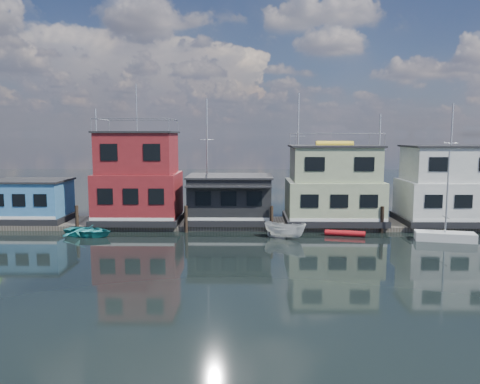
{
  "coord_description": "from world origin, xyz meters",
  "views": [
    {
      "loc": [
        1.1,
        -28.43,
        7.97
      ],
      "look_at": [
        0.38,
        12.0,
        3.0
      ],
      "focal_mm": 35.0,
      "sensor_mm": 36.0,
      "label": 1
    }
  ],
  "objects_px": {
    "houseboat_dark": "(230,199)",
    "houseboat_white": "(450,186)",
    "houseboat_red": "(138,179)",
    "dinghy_teal": "(89,231)",
    "red_kayak": "(345,233)",
    "houseboat_green": "(334,186)",
    "motorboat": "(285,230)",
    "day_sailer": "(445,236)",
    "houseboat_blue": "(32,200)"
  },
  "relations": [
    {
      "from": "houseboat_dark",
      "to": "day_sailer",
      "type": "relative_size",
      "value": 1.1
    },
    {
      "from": "red_kayak",
      "to": "day_sailer",
      "type": "bearing_deg",
      "value": 0.19
    },
    {
      "from": "day_sailer",
      "to": "red_kayak",
      "type": "relative_size",
      "value": 2.16
    },
    {
      "from": "houseboat_blue",
      "to": "red_kayak",
      "type": "relative_size",
      "value": 2.05
    },
    {
      "from": "houseboat_dark",
      "to": "red_kayak",
      "type": "bearing_deg",
      "value": -23.57
    },
    {
      "from": "day_sailer",
      "to": "red_kayak",
      "type": "distance_m",
      "value": 7.38
    },
    {
      "from": "houseboat_red",
      "to": "houseboat_dark",
      "type": "relative_size",
      "value": 1.6
    },
    {
      "from": "houseboat_blue",
      "to": "motorboat",
      "type": "bearing_deg",
      "value": -12.7
    },
    {
      "from": "houseboat_dark",
      "to": "red_kayak",
      "type": "distance_m",
      "value": 10.32
    },
    {
      "from": "houseboat_white",
      "to": "motorboat",
      "type": "distance_m",
      "value": 15.64
    },
    {
      "from": "houseboat_dark",
      "to": "houseboat_white",
      "type": "distance_m",
      "value": 19.03
    },
    {
      "from": "houseboat_white",
      "to": "dinghy_teal",
      "type": "height_order",
      "value": "houseboat_white"
    },
    {
      "from": "houseboat_green",
      "to": "day_sailer",
      "type": "relative_size",
      "value": 1.24
    },
    {
      "from": "houseboat_white",
      "to": "motorboat",
      "type": "relative_size",
      "value": 2.43
    },
    {
      "from": "houseboat_red",
      "to": "dinghy_teal",
      "type": "bearing_deg",
      "value": -124.0
    },
    {
      "from": "houseboat_dark",
      "to": "dinghy_teal",
      "type": "height_order",
      "value": "houseboat_dark"
    },
    {
      "from": "day_sailer",
      "to": "houseboat_white",
      "type": "bearing_deg",
      "value": 77.73
    },
    {
      "from": "dinghy_teal",
      "to": "red_kayak",
      "type": "bearing_deg",
      "value": -71.02
    },
    {
      "from": "houseboat_blue",
      "to": "houseboat_dark",
      "type": "bearing_deg",
      "value": -0.06
    },
    {
      "from": "houseboat_blue",
      "to": "houseboat_white",
      "type": "height_order",
      "value": "houseboat_white"
    },
    {
      "from": "houseboat_green",
      "to": "dinghy_teal",
      "type": "xyz_separation_m",
      "value": [
        -19.99,
        -4.44,
        -3.13
      ]
    },
    {
      "from": "day_sailer",
      "to": "houseboat_dark",
      "type": "bearing_deg",
      "value": 173.62
    },
    {
      "from": "houseboat_blue",
      "to": "dinghy_teal",
      "type": "height_order",
      "value": "houseboat_blue"
    },
    {
      "from": "dinghy_teal",
      "to": "houseboat_green",
      "type": "bearing_deg",
      "value": -59.6
    },
    {
      "from": "houseboat_blue",
      "to": "houseboat_red",
      "type": "bearing_deg",
      "value": 0.0
    },
    {
      "from": "houseboat_green",
      "to": "motorboat",
      "type": "bearing_deg",
      "value": -132.7
    },
    {
      "from": "houseboat_red",
      "to": "red_kayak",
      "type": "relative_size",
      "value": 3.79
    },
    {
      "from": "red_kayak",
      "to": "houseboat_dark",
      "type": "bearing_deg",
      "value": 168.47
    },
    {
      "from": "houseboat_green",
      "to": "red_kayak",
      "type": "distance_m",
      "value": 5.24
    },
    {
      "from": "houseboat_dark",
      "to": "houseboat_green",
      "type": "height_order",
      "value": "houseboat_green"
    },
    {
      "from": "houseboat_blue",
      "to": "houseboat_white",
      "type": "xyz_separation_m",
      "value": [
        36.5,
        0.0,
        1.33
      ]
    },
    {
      "from": "houseboat_white",
      "to": "motorboat",
      "type": "height_order",
      "value": "houseboat_white"
    },
    {
      "from": "houseboat_dark",
      "to": "houseboat_white",
      "type": "height_order",
      "value": "houseboat_white"
    },
    {
      "from": "dinghy_teal",
      "to": "red_kayak",
      "type": "height_order",
      "value": "dinghy_teal"
    },
    {
      "from": "houseboat_green",
      "to": "day_sailer",
      "type": "height_order",
      "value": "houseboat_green"
    },
    {
      "from": "houseboat_dark",
      "to": "red_kayak",
      "type": "relative_size",
      "value": 2.37
    },
    {
      "from": "houseboat_red",
      "to": "houseboat_blue",
      "type": "bearing_deg",
      "value": -180.0
    },
    {
      "from": "houseboat_blue",
      "to": "day_sailer",
      "type": "xyz_separation_m",
      "value": [
        33.96,
        -5.57,
        -1.8
      ]
    },
    {
      "from": "houseboat_dark",
      "to": "motorboat",
      "type": "height_order",
      "value": "houseboat_dark"
    },
    {
      "from": "houseboat_white",
      "to": "day_sailer",
      "type": "relative_size",
      "value": 1.24
    },
    {
      "from": "houseboat_dark",
      "to": "dinghy_teal",
      "type": "distance_m",
      "value": 12.01
    },
    {
      "from": "houseboat_white",
      "to": "red_kayak",
      "type": "height_order",
      "value": "houseboat_white"
    },
    {
      "from": "houseboat_green",
      "to": "motorboat",
      "type": "height_order",
      "value": "houseboat_green"
    },
    {
      "from": "houseboat_green",
      "to": "dinghy_teal",
      "type": "bearing_deg",
      "value": -167.49
    },
    {
      "from": "houseboat_red",
      "to": "dinghy_teal",
      "type": "distance_m",
      "value": 6.5
    },
    {
      "from": "day_sailer",
      "to": "motorboat",
      "type": "height_order",
      "value": "day_sailer"
    },
    {
      "from": "houseboat_green",
      "to": "red_kayak",
      "type": "relative_size",
      "value": 2.69
    },
    {
      "from": "houseboat_blue",
      "to": "houseboat_dark",
      "type": "height_order",
      "value": "houseboat_dark"
    },
    {
      "from": "houseboat_white",
      "to": "houseboat_red",
      "type": "bearing_deg",
      "value": -180.0
    },
    {
      "from": "houseboat_blue",
      "to": "houseboat_green",
      "type": "relative_size",
      "value": 0.76
    }
  ]
}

